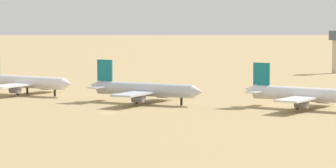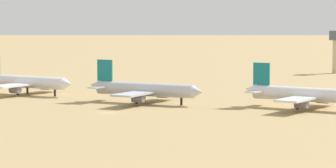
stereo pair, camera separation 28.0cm
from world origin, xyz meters
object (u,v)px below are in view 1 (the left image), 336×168
at_px(parked_jet_teal_3, 25,82).
at_px(parked_jet_teal_4, 144,89).
at_px(parked_jet_teal_5, 305,94).
at_px(control_tower, 336,48).

height_order(parked_jet_teal_3, parked_jet_teal_4, parked_jet_teal_3).
xyz_separation_m(parked_jet_teal_5, control_tower, (-28.05, 141.55, 7.18)).
xyz_separation_m(parked_jet_teal_3, parked_jet_teal_4, (47.25, -7.46, -0.01)).
distance_m(parked_jet_teal_4, control_tower, 148.77).
bearing_deg(parked_jet_teal_4, parked_jet_teal_5, 9.31).
height_order(parked_jet_teal_3, control_tower, control_tower).
height_order(parked_jet_teal_3, parked_jet_teal_5, parked_jet_teal_3).
bearing_deg(parked_jet_teal_4, parked_jet_teal_3, 173.21).
relative_size(parked_jet_teal_4, control_tower, 2.03).
xyz_separation_m(parked_jet_teal_4, control_tower, (18.78, 147.41, 7.14)).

